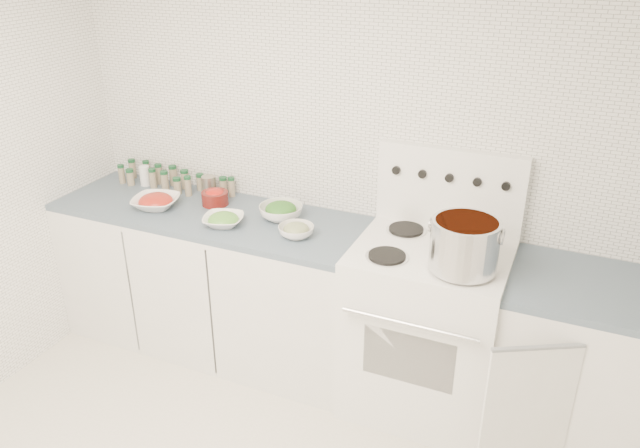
% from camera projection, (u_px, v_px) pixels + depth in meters
% --- Properties ---
extents(room_walls, '(3.54, 3.04, 2.52)m').
position_uv_depth(room_walls, '(207.00, 205.00, 1.99)').
color(room_walls, white).
rests_on(room_walls, ground).
extents(counter_left, '(1.85, 0.62, 0.90)m').
position_uv_depth(counter_left, '(214.00, 279.00, 3.75)').
color(counter_left, white).
rests_on(counter_left, ground).
extents(stove, '(0.76, 0.70, 1.36)m').
position_uv_depth(stove, '(426.00, 323.00, 3.25)').
color(stove, white).
rests_on(stove, ground).
extents(counter_right, '(0.89, 0.82, 0.90)m').
position_uv_depth(counter_right, '(594.00, 371.00, 2.97)').
color(counter_right, white).
rests_on(counter_right, ground).
extents(stock_pot, '(0.33, 0.31, 0.24)m').
position_uv_depth(stock_pot, '(465.00, 243.00, 2.81)').
color(stock_pot, silver).
rests_on(stock_pot, stove).
extents(bowl_tomato, '(0.32, 0.32, 0.09)m').
position_uv_depth(bowl_tomato, '(156.00, 202.00, 3.59)').
color(bowl_tomato, white).
rests_on(bowl_tomato, counter_left).
extents(bowl_snowpea, '(0.27, 0.27, 0.07)m').
position_uv_depth(bowl_snowpea, '(223.00, 220.00, 3.38)').
color(bowl_snowpea, white).
rests_on(bowl_snowpea, counter_left).
extents(bowl_broccoli, '(0.29, 0.29, 0.10)m').
position_uv_depth(bowl_broccoli, '(281.00, 211.00, 3.45)').
color(bowl_broccoli, white).
rests_on(bowl_broccoli, counter_left).
extents(bowl_zucchini, '(0.24, 0.24, 0.08)m').
position_uv_depth(bowl_zucchini, '(296.00, 230.00, 3.25)').
color(bowl_zucchini, white).
rests_on(bowl_zucchini, counter_left).
extents(bowl_pepper, '(0.16, 0.16, 0.10)m').
position_uv_depth(bowl_pepper, '(215.00, 197.00, 3.63)').
color(bowl_pepper, '#59130F').
rests_on(bowl_pepper, counter_left).
extents(salt_canister, '(0.06, 0.06, 0.12)m').
position_uv_depth(salt_canister, '(145.00, 176.00, 3.90)').
color(salt_canister, white).
rests_on(salt_canister, counter_left).
extents(tin_can, '(0.09, 0.09, 0.11)m').
position_uv_depth(tin_can, '(209.00, 185.00, 3.77)').
color(tin_can, gray).
rests_on(tin_can, counter_left).
extents(spice_cluster, '(0.79, 0.16, 0.13)m').
position_uv_depth(spice_cluster, '(170.00, 178.00, 3.86)').
color(spice_cluster, gray).
rests_on(spice_cluster, counter_left).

